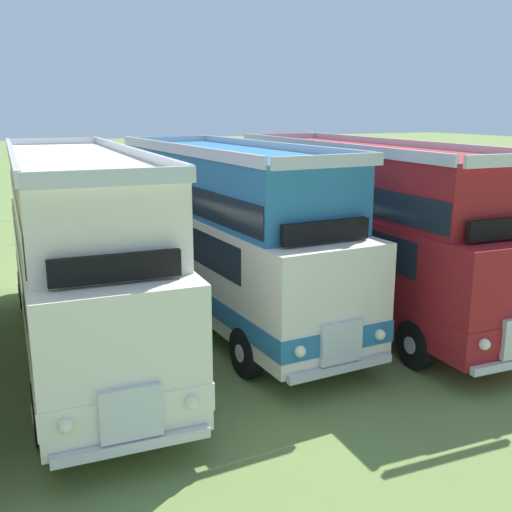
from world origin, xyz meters
TOP-DOWN VIEW (x-y plane):
  - bus_sixth_in_row at (5.58, -0.11)m, footprint 2.91×11.12m
  - bus_seventh_in_row at (9.28, 0.36)m, footprint 3.09×9.96m
  - bus_eighth_in_row at (13.00, 0.02)m, footprint 2.88×11.58m

SIDE VIEW (x-z plane):
  - bus_seventh_in_row at x=9.28m, z-range 0.09..4.61m
  - bus_sixth_in_row at x=5.58m, z-range 0.10..4.62m
  - bus_eighth_in_row at x=13.00m, z-range 0.10..4.62m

